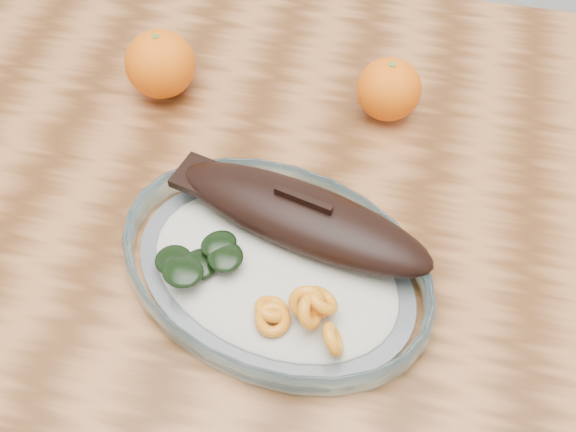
# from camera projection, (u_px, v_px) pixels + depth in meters

# --- Properties ---
(dining_table) EXTENTS (1.20, 0.80, 0.75)m
(dining_table) POSITION_uv_depth(u_px,v_px,m) (237.00, 242.00, 0.86)
(dining_table) COLOR #573014
(dining_table) RESTS_ON ground
(plated_meal) EXTENTS (0.72, 0.72, 0.08)m
(plated_meal) POSITION_uv_depth(u_px,v_px,m) (276.00, 262.00, 0.70)
(plated_meal) COLOR white
(plated_meal) RESTS_ON dining_table
(orange_left) EXTENTS (0.08, 0.08, 0.08)m
(orange_left) POSITION_uv_depth(u_px,v_px,m) (160.00, 64.00, 0.84)
(orange_left) COLOR #FF6B05
(orange_left) RESTS_ON dining_table
(orange_right) EXTENTS (0.07, 0.07, 0.07)m
(orange_right) POSITION_uv_depth(u_px,v_px,m) (389.00, 89.00, 0.82)
(orange_right) COLOR #FF6B05
(orange_right) RESTS_ON dining_table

